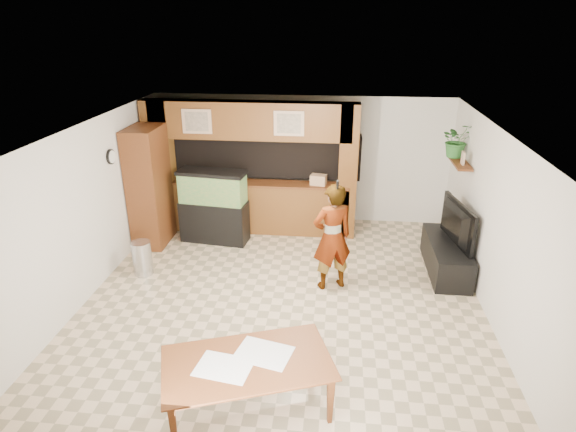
# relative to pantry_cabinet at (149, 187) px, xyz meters

# --- Properties ---
(floor) EXTENTS (6.50, 6.50, 0.00)m
(floor) POSITION_rel_pantry_cabinet_xyz_m (2.70, -1.78, -1.11)
(floor) COLOR #D1B691
(floor) RESTS_ON ground
(ceiling) EXTENTS (6.50, 6.50, 0.00)m
(ceiling) POSITION_rel_pantry_cabinet_xyz_m (2.70, -1.78, 1.49)
(ceiling) COLOR white
(ceiling) RESTS_ON wall_back
(wall_back) EXTENTS (6.00, 0.00, 6.00)m
(wall_back) POSITION_rel_pantry_cabinet_xyz_m (2.70, 1.47, 0.19)
(wall_back) COLOR beige
(wall_back) RESTS_ON floor
(wall_left) EXTENTS (0.00, 6.50, 6.50)m
(wall_left) POSITION_rel_pantry_cabinet_xyz_m (-0.30, -1.78, 0.19)
(wall_left) COLOR beige
(wall_left) RESTS_ON floor
(wall_right) EXTENTS (0.00, 6.50, 6.50)m
(wall_right) POSITION_rel_pantry_cabinet_xyz_m (5.70, -1.78, 0.19)
(wall_right) COLOR beige
(wall_right) RESTS_ON floor
(partition) EXTENTS (4.20, 0.99, 2.60)m
(partition) POSITION_rel_pantry_cabinet_xyz_m (1.75, 0.86, 0.20)
(partition) COLOR brown
(partition) RESTS_ON floor
(wall_clock) EXTENTS (0.05, 0.25, 0.25)m
(wall_clock) POSITION_rel_pantry_cabinet_xyz_m (-0.27, -0.78, 0.79)
(wall_clock) COLOR black
(wall_clock) RESTS_ON wall_left
(wall_shelf) EXTENTS (0.25, 0.90, 0.04)m
(wall_shelf) POSITION_rel_pantry_cabinet_xyz_m (5.55, 0.17, 0.59)
(wall_shelf) COLOR brown
(wall_shelf) RESTS_ON wall_right
(pantry_cabinet) EXTENTS (0.56, 0.91, 2.23)m
(pantry_cabinet) POSITION_rel_pantry_cabinet_xyz_m (0.00, 0.00, 0.00)
(pantry_cabinet) COLOR brown
(pantry_cabinet) RESTS_ON floor
(trash_can) EXTENTS (0.32, 0.32, 0.59)m
(trash_can) POSITION_rel_pantry_cabinet_xyz_m (0.26, -1.24, -0.82)
(trash_can) COLOR #B2B2B7
(trash_can) RESTS_ON floor
(aquarium) EXTENTS (1.27, 0.48, 1.41)m
(aquarium) POSITION_rel_pantry_cabinet_xyz_m (1.15, 0.17, -0.43)
(aquarium) COLOR black
(aquarium) RESTS_ON floor
(tv_stand) EXTENTS (0.59, 1.60, 0.53)m
(tv_stand) POSITION_rel_pantry_cabinet_xyz_m (5.35, -0.59, -0.85)
(tv_stand) COLOR black
(tv_stand) RESTS_ON floor
(television) EXTENTS (0.38, 1.23, 0.70)m
(television) POSITION_rel_pantry_cabinet_xyz_m (5.35, -0.59, -0.23)
(television) COLOR black
(television) RESTS_ON tv_stand
(photo_frame) EXTENTS (0.03, 0.16, 0.22)m
(photo_frame) POSITION_rel_pantry_cabinet_xyz_m (5.55, 0.01, 0.72)
(photo_frame) COLOR tan
(photo_frame) RESTS_ON wall_shelf
(potted_plant) EXTENTS (0.68, 0.64, 0.61)m
(potted_plant) POSITION_rel_pantry_cabinet_xyz_m (5.52, 0.47, 0.91)
(potted_plant) COLOR #296528
(potted_plant) RESTS_ON wall_shelf
(person) EXTENTS (0.75, 0.64, 1.75)m
(person) POSITION_rel_pantry_cabinet_xyz_m (3.41, -1.32, -0.24)
(person) COLOR #8F6F4E
(person) RESTS_ON floor
(microphone) EXTENTS (0.04, 0.10, 0.16)m
(microphone) POSITION_rel_pantry_cabinet_xyz_m (3.46, -1.48, 0.68)
(microphone) COLOR black
(microphone) RESTS_ON person
(dining_table) EXTENTS (2.03, 1.55, 0.63)m
(dining_table) POSITION_rel_pantry_cabinet_xyz_m (2.59, -4.06, -0.80)
(dining_table) COLOR brown
(dining_table) RESTS_ON floor
(newspaper_a) EXTENTS (0.63, 0.50, 0.01)m
(newspaper_a) POSITION_rel_pantry_cabinet_xyz_m (2.35, -4.14, -0.48)
(newspaper_a) COLOR silver
(newspaper_a) RESTS_ON dining_table
(newspaper_b) EXTENTS (0.68, 0.56, 0.01)m
(newspaper_b) POSITION_rel_pantry_cabinet_xyz_m (2.73, -3.87, -0.48)
(newspaper_b) COLOR silver
(newspaper_b) RESTS_ON dining_table
(newspaper_c) EXTENTS (0.56, 0.46, 0.01)m
(newspaper_c) POSITION_rel_pantry_cabinet_xyz_m (2.74, -3.86, -0.48)
(newspaper_c) COLOR silver
(newspaper_c) RESTS_ON dining_table
(counter_box) EXTENTS (0.33, 0.25, 0.20)m
(counter_box) POSITION_rel_pantry_cabinet_xyz_m (3.10, 0.67, 0.03)
(counter_box) COLOR tan
(counter_box) RESTS_ON partition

